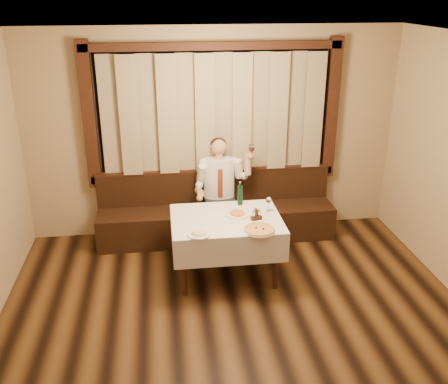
{
  "coord_description": "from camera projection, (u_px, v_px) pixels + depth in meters",
  "views": [
    {
      "loc": [
        -0.71,
        -3.46,
        3.22
      ],
      "look_at": [
        0.0,
        1.9,
        1.0
      ],
      "focal_mm": 40.0,
      "sensor_mm": 36.0,
      "label": 1
    }
  ],
  "objects": [
    {
      "name": "seated_man",
      "position": [
        220.0,
        183.0,
        6.6
      ],
      "size": [
        0.78,
        0.58,
        1.42
      ],
      "color": "black",
      "rests_on": "ground"
    },
    {
      "name": "banquette",
      "position": [
        216.0,
        216.0,
        6.87
      ],
      "size": [
        3.2,
        0.61,
        0.94
      ],
      "color": "black",
      "rests_on": "ground"
    },
    {
      "name": "green_bottle",
      "position": [
        240.0,
        195.0,
        6.07
      ],
      "size": [
        0.07,
        0.07,
        0.3
      ],
      "rotation": [
        0.0,
        0.0,
        0.16
      ],
      "color": "#0F4929",
      "rests_on": "dining_table"
    },
    {
      "name": "dining_table",
      "position": [
        226.0,
        226.0,
        5.8
      ],
      "size": [
        1.27,
        0.97,
        0.76
      ],
      "color": "black",
      "rests_on": "ground"
    },
    {
      "name": "cruet_caddy",
      "position": [
        256.0,
        216.0,
        5.7
      ],
      "size": [
        0.14,
        0.1,
        0.13
      ],
      "rotation": [
        0.0,
        0.0,
        0.31
      ],
      "color": "black",
      "rests_on": "dining_table"
    },
    {
      "name": "table_wine_glass",
      "position": [
        268.0,
        201.0,
        5.89
      ],
      "size": [
        0.07,
        0.07,
        0.18
      ],
      "rotation": [
        0.0,
        0.0,
        -0.13
      ],
      "color": "white",
      "rests_on": "dining_table"
    },
    {
      "name": "pasta_cream",
      "position": [
        199.0,
        232.0,
        5.35
      ],
      "size": [
        0.26,
        0.26,
        0.09
      ],
      "rotation": [
        0.0,
        0.0,
        -0.15
      ],
      "color": "white",
      "rests_on": "dining_table"
    },
    {
      "name": "pasta_red",
      "position": [
        237.0,
        212.0,
        5.82
      ],
      "size": [
        0.29,
        0.29,
        0.1
      ],
      "rotation": [
        0.0,
        0.0,
        -0.15
      ],
      "color": "white",
      "rests_on": "dining_table"
    },
    {
      "name": "pizza",
      "position": [
        259.0,
        230.0,
        5.45
      ],
      "size": [
        0.36,
        0.36,
        0.04
      ],
      "rotation": [
        0.0,
        0.0,
        0.25
      ],
      "color": "white",
      "rests_on": "dining_table"
    },
    {
      "name": "room",
      "position": [
        236.0,
        180.0,
        4.81
      ],
      "size": [
        5.01,
        6.01,
        2.81
      ],
      "color": "black",
      "rests_on": "ground"
    }
  ]
}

